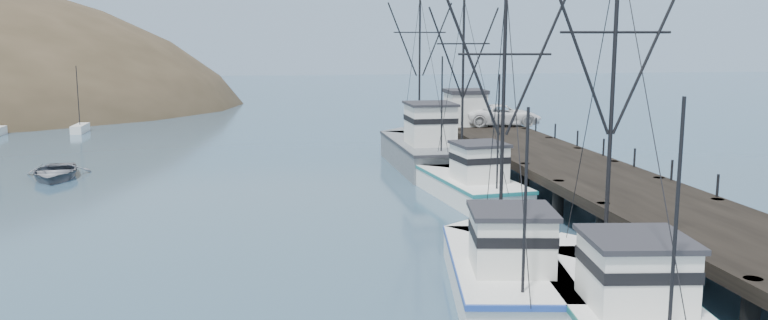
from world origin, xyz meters
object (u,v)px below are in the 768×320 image
pier (569,168)px  pickup_truck (503,115)px  trawler_near (614,299)px  trawler_far (468,183)px  motorboat (55,178)px  work_vessel (423,149)px  pier_shed (465,107)px  trawler_mid (503,267)px

pier → pickup_truck: (1.50, 17.13, 1.14)m
trawler_near → trawler_far: (0.30, 18.87, 0.00)m
pier → motorboat: size_ratio=7.89×
trawler_near → work_vessel: trawler_near is taller
pier → motorboat: (-30.05, 10.21, -1.69)m
pier_shed → motorboat: bearing=-164.9°
pier_shed → motorboat: pier_shed is taller
motorboat → trawler_near: bearing=-55.4°
pier → pier_shed: (-1.30, 17.95, 1.73)m
pier → pier_shed: size_ratio=13.75×
pier_shed → pier: bearing=-85.8°
pier → work_vessel: (-6.06, 10.97, -0.46)m
trawler_far → pickup_truck: size_ratio=1.89×
work_vessel → motorboat: size_ratio=2.51×
trawler_far → pickup_truck: trawler_far is taller
pickup_truck → trawler_mid: bearing=167.3°
motorboat → work_vessel: bearing=-4.2°
trawler_far → trawler_mid: bearing=-100.2°
trawler_mid → pickup_truck: size_ratio=1.87×
pier → trawler_far: size_ratio=3.90×
pickup_truck → trawler_near: bearing=172.8°
trawler_near → pier_shed: 36.31m
trawler_near → trawler_far: size_ratio=1.07×
trawler_far → work_vessel: 10.11m
trawler_far → trawler_near: bearing=-90.9°
pickup_truck → motorboat: (-31.55, -6.92, -2.83)m
pier → trawler_far: trawler_far is taller
trawler_near → trawler_mid: (-2.42, 3.70, -0.00)m
pickup_truck → motorboat: 32.43m
trawler_mid → work_vessel: work_vessel is taller
pier_shed → pickup_truck: size_ratio=0.54×
trawler_far → motorboat: size_ratio=2.02×
motorboat → pickup_truck: bearing=6.3°
pier_shed → pickup_truck: 2.98m
work_vessel → pier_shed: size_ratio=4.38×
work_vessel → motorboat: 24.04m
trawler_mid → pickup_truck: 32.96m
trawler_mid → pickup_truck: bearing=72.7°
trawler_far → motorboat: (-24.50, 9.33, -0.82)m
trawler_near → trawler_mid: trawler_near is taller
work_vessel → pier: bearing=-61.1°
work_vessel → pickup_truck: (7.56, 6.16, 1.60)m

